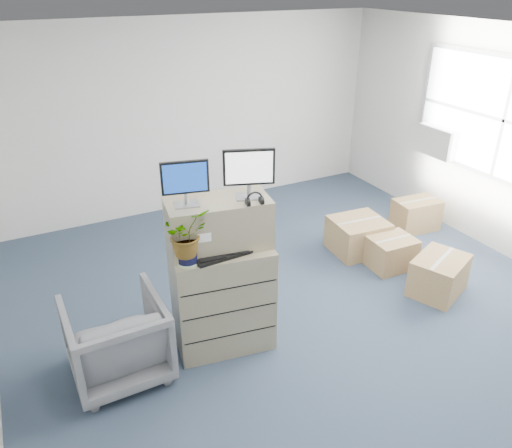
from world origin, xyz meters
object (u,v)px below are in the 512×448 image
object	(u,v)px
office_chair	(116,336)
filing_cabinet_lower	(223,297)
water_bottle	(233,231)
potted_plant	(186,239)
keyboard	(222,254)
monitor_right	(249,171)
monitor_left	(185,181)

from	to	relation	value
office_chair	filing_cabinet_lower	bearing A→B (deg)	177.67
water_bottle	potted_plant	world-z (taller)	potted_plant
keyboard	monitor_right	bearing A→B (deg)	13.06
keyboard	office_chair	size ratio (longest dim) A/B	0.61
filing_cabinet_lower	monitor_left	bearing A→B (deg)	174.90
monitor_right	filing_cabinet_lower	bearing A→B (deg)	-166.17
filing_cabinet_lower	office_chair	xyz separation A→B (m)	(-1.02, 0.03, -0.11)
keyboard	potted_plant	bearing A→B (deg)	173.21
filing_cabinet_lower	potted_plant	distance (m)	0.85
filing_cabinet_lower	keyboard	bearing A→B (deg)	-100.48
monitor_left	office_chair	size ratio (longest dim) A/B	0.47
filing_cabinet_lower	keyboard	distance (m)	0.56
monitor_left	water_bottle	xyz separation A→B (m)	(0.40, -0.06, -0.54)
monitor_right	water_bottle	bearing A→B (deg)	-173.94
office_chair	potted_plant	bearing A→B (deg)	167.86
water_bottle	office_chair	size ratio (longest dim) A/B	0.33
monitor_right	office_chair	size ratio (longest dim) A/B	0.52
filing_cabinet_lower	office_chair	world-z (taller)	filing_cabinet_lower
monitor_right	monitor_left	bearing A→B (deg)	-170.25
monitor_left	keyboard	bearing A→B (deg)	-27.17
keyboard	monitor_left	bearing A→B (deg)	136.39
filing_cabinet_lower	monitor_left	world-z (taller)	monitor_left
filing_cabinet_lower	monitor_left	xyz separation A→B (m)	(-0.27, 0.07, 1.22)
monitor_left	office_chair	world-z (taller)	monitor_left
potted_plant	office_chair	size ratio (longest dim) A/B	0.60
water_bottle	office_chair	distance (m)	1.39
monitor_left	potted_plant	size ratio (longest dim) A/B	0.78
monitor_right	potted_plant	size ratio (longest dim) A/B	0.87
keyboard	potted_plant	xyz separation A→B (m)	(-0.31, 0.02, 0.22)
monitor_right	potted_plant	distance (m)	0.79
keyboard	water_bottle	world-z (taller)	water_bottle
filing_cabinet_lower	monitor_right	xyz separation A→B (m)	(0.28, -0.03, 1.24)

